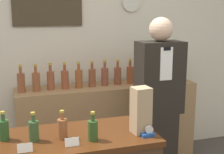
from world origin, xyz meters
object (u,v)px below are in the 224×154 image
Objects in this scene: shopkeeper at (158,106)px; potted_plant at (172,61)px; tape_dispenser at (148,133)px; paper_bag at (141,110)px.

shopkeeper is 4.01× the size of potted_plant.
shopkeeper is 18.99× the size of tape_dispenser.
tape_dispenser is (-0.94, -1.43, -0.23)m from potted_plant.
shopkeeper reaches higher than paper_bag.
potted_plant is 4.73× the size of tape_dispenser.
tape_dispenser is (-0.48, -0.81, 0.10)m from shopkeeper.
shopkeeper is 0.95m from tape_dispenser.
tape_dispenser is at bearing -123.30° from potted_plant.
potted_plant is 1.73m from tape_dispenser.
paper_bag is (-0.96, -1.36, -0.09)m from potted_plant.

